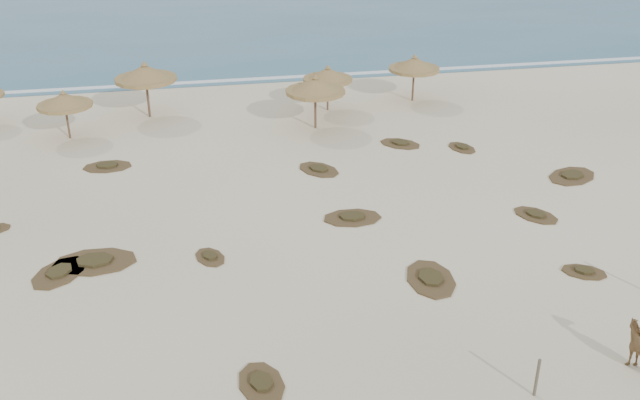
# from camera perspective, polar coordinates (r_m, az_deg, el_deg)

# --- Properties ---
(ground) EXTENTS (160.00, 160.00, 0.00)m
(ground) POSITION_cam_1_polar(r_m,az_deg,el_deg) (24.29, 4.05, -7.43)
(ground) COLOR beige
(ground) RESTS_ON ground
(foam_line) EXTENTS (70.00, 0.60, 0.01)m
(foam_line) POSITION_cam_1_polar(r_m,az_deg,el_deg) (47.76, -3.99, 9.68)
(foam_line) COLOR silver
(foam_line) RESTS_ON ground
(palapa_1) EXTENTS (2.86, 2.86, 2.61)m
(palapa_1) POSITION_cam_1_polar(r_m,az_deg,el_deg) (38.85, -19.79, 7.48)
(palapa_1) COLOR brown
(palapa_1) RESTS_ON ground
(palapa_2) EXTENTS (3.93, 3.93, 3.18)m
(palapa_2) POSITION_cam_1_polar(r_m,az_deg,el_deg) (40.83, -13.81, 9.78)
(palapa_2) COLOR brown
(palapa_2) RESTS_ON ground
(palapa_3) EXTENTS (3.36, 3.36, 2.98)m
(palapa_3) POSITION_cam_1_polar(r_m,az_deg,el_deg) (37.97, -0.38, 9.08)
(palapa_3) COLOR brown
(palapa_3) RESTS_ON ground
(palapa_4) EXTENTS (3.58, 3.58, 2.66)m
(palapa_4) POSITION_cam_1_polar(r_m,az_deg,el_deg) (40.93, 0.63, 9.96)
(palapa_4) COLOR brown
(palapa_4) RESTS_ON ground
(palapa_5) EXTENTS (3.88, 3.88, 2.83)m
(palapa_5) POSITION_cam_1_polar(r_m,az_deg,el_deg) (42.92, 7.56, 10.69)
(palapa_5) COLOR brown
(palapa_5) RESTS_ON ground
(fence_post_near) EXTENTS (0.11, 0.11, 1.21)m
(fence_post_near) POSITION_cam_1_polar(r_m,az_deg,el_deg) (20.67, 16.96, -13.43)
(fence_post_near) COLOR brown
(fence_post_near) RESTS_ON ground
(scrub_0) EXTENTS (2.56, 2.83, 0.16)m
(scrub_0) POSITION_cam_1_polar(r_m,az_deg,el_deg) (26.86, -20.12, -5.46)
(scrub_0) COLOR brown
(scrub_0) RESTS_ON ground
(scrub_1) EXTENTS (3.12, 2.10, 0.16)m
(scrub_1) POSITION_cam_1_polar(r_m,az_deg,el_deg) (27.14, -17.56, -4.70)
(scrub_1) COLOR brown
(scrub_1) RESTS_ON ground
(scrub_2) EXTENTS (1.45, 1.75, 0.16)m
(scrub_2) POSITION_cam_1_polar(r_m,az_deg,el_deg) (26.47, -8.79, -4.52)
(scrub_2) COLOR brown
(scrub_2) RESTS_ON ground
(scrub_3) EXTENTS (2.48, 1.67, 0.16)m
(scrub_3) POSITION_cam_1_polar(r_m,az_deg,el_deg) (28.95, 2.60, -1.40)
(scrub_3) COLOR brown
(scrub_3) RESTS_ON ground
(scrub_4) EXTENTS (2.10, 2.30, 0.16)m
(scrub_4) POSITION_cam_1_polar(r_m,az_deg,el_deg) (30.42, 16.88, -1.15)
(scrub_4) COLOR brown
(scrub_4) RESTS_ON ground
(scrub_5) EXTENTS (3.15, 2.79, 0.16)m
(scrub_5) POSITION_cam_1_polar(r_m,az_deg,el_deg) (34.65, 19.51, 1.84)
(scrub_5) COLOR brown
(scrub_5) RESTS_ON ground
(scrub_6) EXTENTS (2.28, 1.49, 0.16)m
(scrub_6) POSITION_cam_1_polar(r_m,az_deg,el_deg) (35.16, -16.64, 2.61)
(scrub_6) COLOR brown
(scrub_6) RESTS_ON ground
(scrub_7) EXTENTS (2.52, 2.40, 0.16)m
(scrub_7) POSITION_cam_1_polar(r_m,az_deg,el_deg) (36.63, 6.44, 4.52)
(scrub_7) COLOR brown
(scrub_7) RESTS_ON ground
(scrub_9) EXTENTS (1.90, 2.72, 0.16)m
(scrub_9) POSITION_cam_1_polar(r_m,az_deg,el_deg) (25.19, 8.84, -6.22)
(scrub_9) COLOR brown
(scrub_9) RESTS_ON ground
(scrub_10) EXTENTS (1.54, 1.95, 0.16)m
(scrub_10) POSITION_cam_1_polar(r_m,az_deg,el_deg) (36.59, 11.28, 4.14)
(scrub_10) COLOR brown
(scrub_10) RESTS_ON ground
(scrub_11) EXTENTS (1.54, 2.11, 0.16)m
(scrub_11) POSITION_cam_1_polar(r_m,az_deg,el_deg) (20.57, -4.72, -14.39)
(scrub_11) COLOR brown
(scrub_11) RESTS_ON ground
(scrub_12) EXTENTS (1.86, 1.65, 0.16)m
(scrub_12) POSITION_cam_1_polar(r_m,az_deg,el_deg) (26.95, 20.37, -5.39)
(scrub_12) COLOR brown
(scrub_12) RESTS_ON ground
(scrub_13) EXTENTS (2.45, 2.65, 0.16)m
(scrub_13) POSITION_cam_1_polar(r_m,az_deg,el_deg) (33.35, -0.11, 2.47)
(scrub_13) COLOR brown
(scrub_13) RESTS_ON ground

